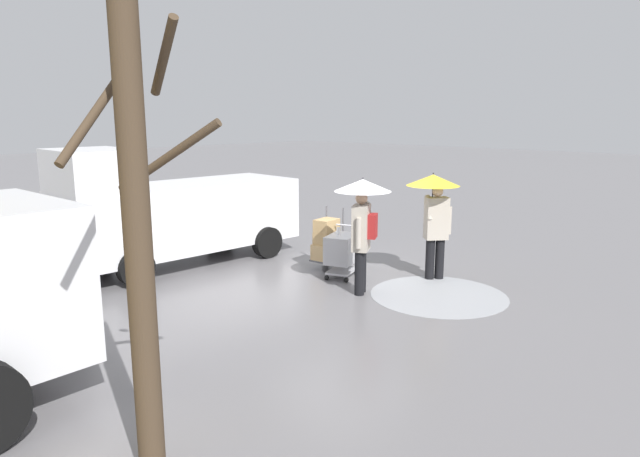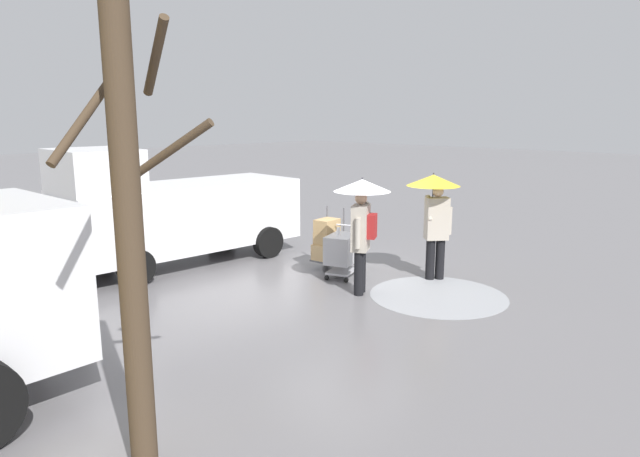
% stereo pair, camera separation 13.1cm
% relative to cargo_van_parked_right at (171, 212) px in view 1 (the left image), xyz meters
% --- Properties ---
extents(ground_plane, '(90.00, 90.00, 0.00)m').
position_rel_cargo_van_parked_right_xyz_m(ground_plane, '(-3.54, -1.58, -1.18)').
color(ground_plane, slate).
extents(slush_patch_under_van, '(2.49, 2.49, 0.01)m').
position_rel_cargo_van_parked_right_xyz_m(slush_patch_under_van, '(-5.48, -2.08, -1.18)').
color(slush_patch_under_van, '#999BA0').
rests_on(slush_patch_under_van, ground).
extents(cargo_van_parked_right, '(2.41, 5.44, 2.60)m').
position_rel_cargo_van_parked_right_xyz_m(cargo_van_parked_right, '(0.00, 0.00, 0.00)').
color(cargo_van_parked_right, white).
rests_on(cargo_van_parked_right, ground).
extents(shopping_cart_vendor, '(0.80, 0.96, 1.04)m').
position_rel_cargo_van_parked_right_xyz_m(shopping_cart_vendor, '(-3.42, -1.75, -0.61)').
color(shopping_cart_vendor, '#B2B2B7').
rests_on(shopping_cart_vendor, ground).
extents(hand_dolly_boxes, '(0.58, 0.75, 1.32)m').
position_rel_cargo_van_parked_right_xyz_m(hand_dolly_boxes, '(-2.77, -2.01, -0.58)').
color(hand_dolly_boxes, '#515156').
rests_on(hand_dolly_boxes, ground).
extents(pedestrian_pink_side, '(1.04, 1.04, 2.15)m').
position_rel_cargo_van_parked_right_xyz_m(pedestrian_pink_side, '(-4.33, -1.26, 0.39)').
color(pedestrian_pink_side, black).
rests_on(pedestrian_pink_side, ground).
extents(pedestrian_black_side, '(1.04, 1.04, 2.15)m').
position_rel_cargo_van_parked_right_xyz_m(pedestrian_black_side, '(-4.81, -2.92, 0.41)').
color(pedestrian_black_side, black).
rests_on(pedestrian_black_side, ground).
extents(bare_tree_near, '(1.15, 1.28, 4.19)m').
position_rel_cargo_van_parked_right_xyz_m(bare_tree_near, '(-6.29, 4.24, 1.00)').
color(bare_tree_near, '#423323').
rests_on(bare_tree_near, ground).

